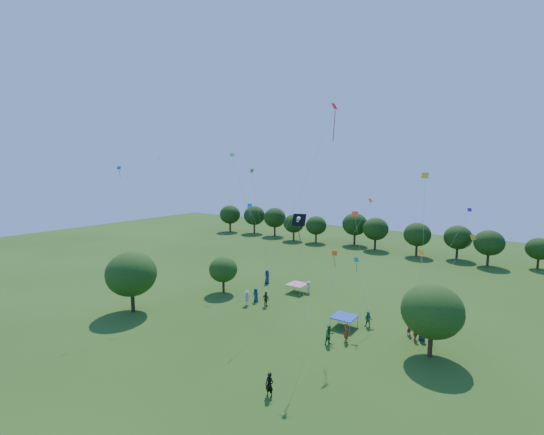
{
  "coord_description": "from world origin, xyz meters",
  "views": [
    {
      "loc": [
        19.01,
        -13.76,
        15.35
      ],
      "look_at": [
        0.0,
        14.0,
        11.0
      ],
      "focal_mm": 24.0,
      "sensor_mm": 36.0,
      "label": 1
    }
  ],
  "objects_px": {
    "near_tree_north": "(223,269)",
    "man_in_black": "(269,385)",
    "tent_blue": "(344,317)",
    "pirate_kite": "(299,222)",
    "red_high_kite": "(320,145)",
    "tent_red_stripe": "(297,284)",
    "near_tree_west": "(131,274)",
    "near_tree_east": "(432,311)"
  },
  "relations": [
    {
      "from": "near_tree_north",
      "to": "man_in_black",
      "type": "relative_size",
      "value": 2.72
    },
    {
      "from": "tent_red_stripe",
      "to": "pirate_kite",
      "type": "height_order",
      "value": "pirate_kite"
    },
    {
      "from": "near_tree_east",
      "to": "tent_red_stripe",
      "type": "bearing_deg",
      "value": 156.08
    },
    {
      "from": "near_tree_north",
      "to": "red_high_kite",
      "type": "relative_size",
      "value": 0.22
    },
    {
      "from": "near_tree_north",
      "to": "red_high_kite",
      "type": "xyz_separation_m",
      "value": [
        13.15,
        0.3,
        14.87
      ]
    },
    {
      "from": "near_tree_north",
      "to": "near_tree_east",
      "type": "relative_size",
      "value": 0.75
    },
    {
      "from": "man_in_black",
      "to": "pirate_kite",
      "type": "bearing_deg",
      "value": 96.93
    },
    {
      "from": "near_tree_west",
      "to": "red_high_kite",
      "type": "bearing_deg",
      "value": 31.82
    },
    {
      "from": "near_tree_north",
      "to": "near_tree_east",
      "type": "height_order",
      "value": "near_tree_east"
    },
    {
      "from": "near_tree_west",
      "to": "man_in_black",
      "type": "relative_size",
      "value": 3.91
    },
    {
      "from": "near_tree_west",
      "to": "near_tree_east",
      "type": "bearing_deg",
      "value": 15.49
    },
    {
      "from": "near_tree_west",
      "to": "tent_blue",
      "type": "height_order",
      "value": "near_tree_west"
    },
    {
      "from": "man_in_black",
      "to": "tent_blue",
      "type": "bearing_deg",
      "value": 88.6
    },
    {
      "from": "tent_blue",
      "to": "near_tree_north",
      "type": "bearing_deg",
      "value": 176.89
    },
    {
      "from": "pirate_kite",
      "to": "red_high_kite",
      "type": "height_order",
      "value": "red_high_kite"
    },
    {
      "from": "tent_red_stripe",
      "to": "man_in_black",
      "type": "distance_m",
      "value": 21.74
    },
    {
      "from": "near_tree_west",
      "to": "near_tree_north",
      "type": "height_order",
      "value": "near_tree_west"
    },
    {
      "from": "man_in_black",
      "to": "red_high_kite",
      "type": "relative_size",
      "value": 0.08
    },
    {
      "from": "tent_red_stripe",
      "to": "man_in_black",
      "type": "relative_size",
      "value": 1.29
    },
    {
      "from": "red_high_kite",
      "to": "pirate_kite",
      "type": "bearing_deg",
      "value": -72.22
    },
    {
      "from": "pirate_kite",
      "to": "near_tree_east",
      "type": "bearing_deg",
      "value": 36.91
    },
    {
      "from": "near_tree_north",
      "to": "tent_red_stripe",
      "type": "xyz_separation_m",
      "value": [
        7.65,
        5.35,
        -1.99
      ]
    },
    {
      "from": "near_tree_east",
      "to": "pirate_kite",
      "type": "bearing_deg",
      "value": -143.09
    },
    {
      "from": "near_tree_north",
      "to": "pirate_kite",
      "type": "height_order",
      "value": "pirate_kite"
    },
    {
      "from": "near_tree_north",
      "to": "pirate_kite",
      "type": "distance_m",
      "value": 20.21
    },
    {
      "from": "near_tree_west",
      "to": "pirate_kite",
      "type": "xyz_separation_m",
      "value": [
        20.06,
        1.38,
        7.09
      ]
    },
    {
      "from": "tent_blue",
      "to": "pirate_kite",
      "type": "xyz_separation_m",
      "value": [
        -0.62,
        -8.02,
        10.31
      ]
    },
    {
      "from": "near_tree_north",
      "to": "red_high_kite",
      "type": "bearing_deg",
      "value": 1.3
    },
    {
      "from": "near_tree_west",
      "to": "tent_blue",
      "type": "distance_m",
      "value": 22.94
    },
    {
      "from": "man_in_black",
      "to": "red_high_kite",
      "type": "bearing_deg",
      "value": 102.23
    },
    {
      "from": "man_in_black",
      "to": "red_high_kite",
      "type": "xyz_separation_m",
      "value": [
        -3.86,
        14.57,
        17.04
      ]
    },
    {
      "from": "man_in_black",
      "to": "near_tree_east",
      "type": "bearing_deg",
      "value": 53.9
    },
    {
      "from": "red_high_kite",
      "to": "man_in_black",
      "type": "bearing_deg",
      "value": -75.18
    },
    {
      "from": "near_tree_west",
      "to": "tent_blue",
      "type": "bearing_deg",
      "value": 24.45
    },
    {
      "from": "man_in_black",
      "to": "pirate_kite",
      "type": "height_order",
      "value": "pirate_kite"
    },
    {
      "from": "tent_blue",
      "to": "red_high_kite",
      "type": "xyz_separation_m",
      "value": [
        -3.58,
        1.21,
        16.86
      ]
    },
    {
      "from": "tent_red_stripe",
      "to": "red_high_kite",
      "type": "xyz_separation_m",
      "value": [
        5.5,
        -5.05,
        16.86
      ]
    },
    {
      "from": "tent_red_stripe",
      "to": "tent_blue",
      "type": "xyz_separation_m",
      "value": [
        9.08,
        -6.26,
        0.0
      ]
    },
    {
      "from": "near_tree_north",
      "to": "man_in_black",
      "type": "height_order",
      "value": "near_tree_north"
    },
    {
      "from": "near_tree_east",
      "to": "pirate_kite",
      "type": "xyz_separation_m",
      "value": [
        -8.81,
        -6.62,
        7.4
      ]
    },
    {
      "from": "tent_blue",
      "to": "near_tree_east",
      "type": "bearing_deg",
      "value": -9.69
    },
    {
      "from": "red_high_kite",
      "to": "near_tree_north",
      "type": "bearing_deg",
      "value": -178.7
    }
  ]
}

